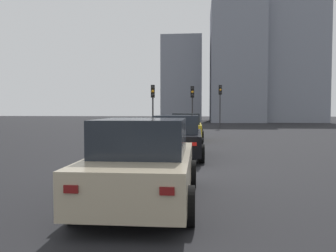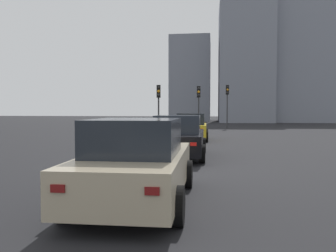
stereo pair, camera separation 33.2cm
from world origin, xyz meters
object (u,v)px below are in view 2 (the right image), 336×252
Objects in this scene: car_yellow_lead at (191,127)px; traffic_light_near_right at (227,97)px; traffic_light_near_left at (199,99)px; car_black_second at (179,137)px; car_beige_third at (137,163)px; traffic_light_far_left at (159,99)px.

car_yellow_lead is 0.98× the size of traffic_light_near_right.
car_yellow_lead is 7.49m from traffic_light_near_left.
car_yellow_lead is at bearing -18.43° from traffic_light_near_right.
car_black_second is 1.05× the size of car_beige_third.
traffic_light_near_left reaches higher than car_black_second.
car_black_second is 1.25× the size of traffic_light_near_left.
traffic_light_near_left is 4.31m from traffic_light_far_left.
traffic_light_near_left reaches higher than traffic_light_far_left.
traffic_light_near_left is at bearing -1.36° from car_black_second.
traffic_light_far_left is (3.90, 2.57, 1.81)m from car_yellow_lead.
traffic_light_far_left is (-3.34, 2.72, -0.08)m from traffic_light_near_left.
traffic_light_near_right is at bearing -12.80° from car_yellow_lead.
car_beige_third is 1.06× the size of traffic_light_near_right.
car_black_second is 20.56m from traffic_light_near_right.
car_beige_third is 21.27m from traffic_light_near_left.
car_beige_third is 1.19× the size of traffic_light_near_left.
traffic_light_far_left reaches higher than car_beige_third.
car_black_second is 11.79m from traffic_light_far_left.
traffic_light_near_right is (12.81, -2.64, 2.21)m from car_yellow_lead.
traffic_light_near_right reaches higher than car_black_second.
car_black_second is at bearing 178.73° from car_yellow_lead.
car_yellow_lead is at bearing 25.19° from traffic_light_far_left.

